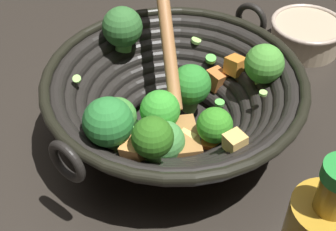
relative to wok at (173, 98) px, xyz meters
name	(u,v)px	position (x,y,z in m)	size (l,w,h in m)	color
ground_plane	(174,134)	(0.00, 0.00, -0.07)	(4.00, 4.00, 0.00)	#28231E
wok	(173,98)	(0.00, 0.00, 0.00)	(0.35, 0.35, 0.22)	black
prep_bowl	(306,34)	(-0.29, -0.14, -0.04)	(0.13, 0.13, 0.05)	tan
garlic_bulb	(178,25)	(-0.09, -0.24, -0.05)	(0.04, 0.04, 0.04)	silver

